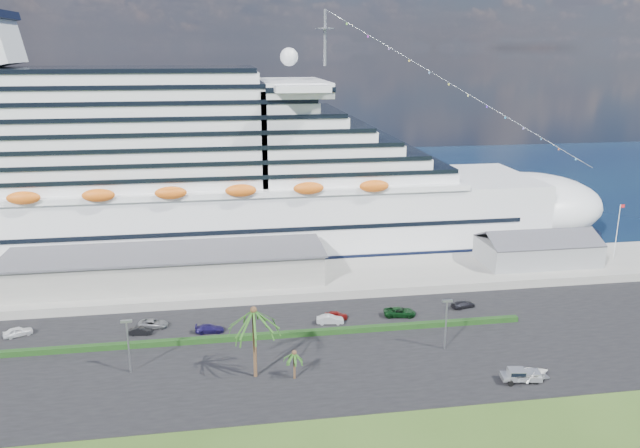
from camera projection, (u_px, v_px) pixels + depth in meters
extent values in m
plane|color=#2C4517|center=(328.00, 385.00, 87.86)|extent=(420.00, 420.00, 0.00)
cube|color=black|center=(317.00, 349.00, 98.30)|extent=(140.00, 38.00, 0.12)
cube|color=gray|center=(295.00, 279.00, 125.64)|extent=(240.00, 20.00, 1.80)
cube|color=black|center=(264.00, 188.00, 211.43)|extent=(420.00, 160.00, 0.02)
cube|color=silver|center=(196.00, 219.00, 143.52)|extent=(160.00, 30.00, 16.00)
ellipsoid|color=silver|center=(522.00, 205.00, 155.52)|extent=(40.00, 30.00, 16.00)
cube|color=black|center=(198.00, 247.00, 145.37)|extent=(164.00, 30.60, 2.40)
cube|color=silver|center=(135.00, 125.00, 135.85)|extent=(128.00, 26.00, 24.80)
cube|color=silver|center=(293.00, 87.00, 138.95)|extent=(14.00, 38.00, 3.20)
cylinder|color=gray|center=(325.00, 38.00, 137.14)|extent=(0.70, 0.70, 12.00)
ellipsoid|color=orange|center=(171.00, 193.00, 125.24)|extent=(90.00, 2.40, 2.60)
ellipsoid|color=orange|center=(180.00, 165.00, 155.28)|extent=(90.00, 2.40, 2.60)
cube|color=black|center=(196.00, 215.00, 143.30)|extent=(144.00, 30.40, 0.90)
cube|color=gray|center=(167.00, 268.00, 120.83)|extent=(60.00, 14.00, 6.00)
cube|color=#4C4C54|center=(166.00, 253.00, 119.99)|extent=(61.00, 15.00, 0.40)
cube|color=gray|center=(537.00, 251.00, 132.54)|extent=(24.00, 12.00, 4.80)
cube|color=#4C4C54|center=(546.00, 239.00, 128.70)|extent=(24.00, 6.31, 2.74)
cube|color=#4C4C54|center=(532.00, 231.00, 134.41)|extent=(24.00, 6.31, 2.74)
cylinder|color=silver|center=(617.00, 231.00, 134.25)|extent=(0.16, 0.16, 12.00)
cube|color=red|center=(623.00, 206.00, 132.81)|extent=(1.00, 0.04, 0.70)
cube|color=black|center=(264.00, 336.00, 101.71)|extent=(88.00, 1.10, 0.90)
cylinder|color=gray|center=(129.00, 347.00, 90.14)|extent=(0.24, 0.24, 8.00)
cube|color=gray|center=(126.00, 321.00, 89.03)|extent=(1.60, 0.35, 0.35)
cylinder|color=gray|center=(446.00, 325.00, 97.34)|extent=(0.24, 0.24, 8.00)
cube|color=gray|center=(447.00, 301.00, 96.23)|extent=(1.60, 0.35, 0.35)
cylinder|color=#47301E|center=(255.00, 344.00, 88.73)|extent=(0.54, 0.54, 10.50)
sphere|color=#47301E|center=(254.00, 310.00, 87.31)|extent=(0.98, 0.98, 0.98)
cylinder|color=#47301E|center=(294.00, 366.00, 88.99)|extent=(0.35, 0.35, 4.20)
sphere|color=#47301E|center=(294.00, 353.00, 88.42)|extent=(0.73, 0.73, 0.73)
imported|color=white|center=(18.00, 332.00, 102.47)|extent=(4.89, 3.49, 1.55)
imported|color=black|center=(141.00, 331.00, 103.08)|extent=(3.96, 1.74, 1.27)
imported|color=slate|center=(153.00, 324.00, 105.71)|extent=(5.30, 3.16, 1.38)
imported|color=#1D164F|center=(210.00, 329.00, 103.82)|extent=(4.79, 2.05, 1.38)
imported|color=maroon|center=(336.00, 315.00, 109.00)|extent=(4.35, 2.53, 1.39)
imported|color=silver|center=(330.00, 319.00, 107.12)|extent=(4.82, 2.20, 1.53)
imported|color=black|center=(400.00, 312.00, 110.13)|extent=(5.98, 3.42, 1.57)
imported|color=black|center=(463.00, 304.00, 113.74)|extent=(4.93, 2.94, 1.34)
cylinder|color=black|center=(511.00, 384.00, 87.32)|extent=(0.86, 0.42, 0.83)
cylinder|color=black|center=(505.00, 377.00, 89.18)|extent=(0.86, 0.42, 0.83)
cylinder|color=black|center=(535.00, 382.00, 87.86)|extent=(0.86, 0.42, 0.83)
cylinder|color=black|center=(528.00, 375.00, 89.73)|extent=(0.86, 0.42, 0.83)
cube|color=#ABAEB3|center=(521.00, 377.00, 88.45)|extent=(5.84, 2.94, 0.72)
cube|color=#ABAEB3|center=(531.00, 373.00, 88.56)|extent=(2.77, 2.39, 0.57)
cube|color=#ABAEB3|center=(517.00, 372.00, 88.14)|extent=(2.56, 2.30, 0.98)
cube|color=black|center=(517.00, 372.00, 88.11)|extent=(2.36, 2.32, 0.57)
cube|color=#ABAEB3|center=(505.00, 377.00, 88.03)|extent=(1.23, 2.09, 0.36)
cube|color=gray|center=(531.00, 377.00, 88.68)|extent=(5.14, 2.28, 0.13)
cylinder|color=gray|center=(516.00, 378.00, 88.34)|extent=(2.39, 0.30, 0.09)
cylinder|color=black|center=(537.00, 382.00, 87.88)|extent=(0.71, 0.30, 0.70)
cylinder|color=black|center=(530.00, 375.00, 89.74)|extent=(0.71, 0.30, 0.70)
imported|color=white|center=(531.00, 373.00, 88.51)|extent=(5.84, 4.41, 1.14)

